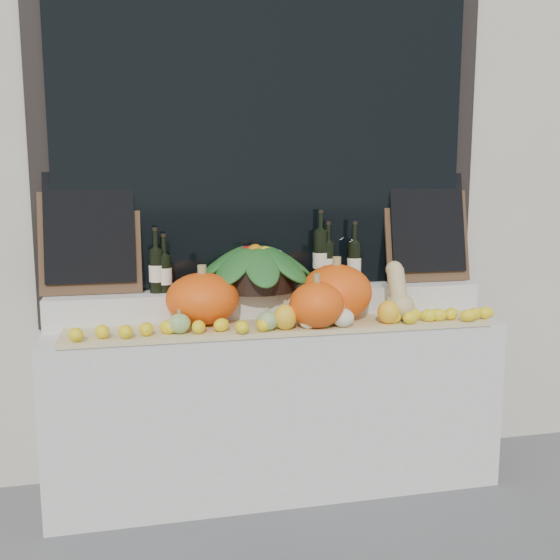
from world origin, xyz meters
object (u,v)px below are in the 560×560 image
(butternut_squash, at_px, (398,295))
(produce_bowl, at_px, (255,267))
(pumpkin_right, at_px, (336,292))
(pumpkin_left, at_px, (203,299))
(wine_bottle_tall, at_px, (320,258))

(butternut_squash, height_order, produce_bowl, produce_bowl)
(pumpkin_right, bearing_deg, pumpkin_left, 176.28)
(produce_bowl, distance_m, wine_bottle_tall, 0.37)
(pumpkin_left, height_order, produce_bowl, produce_bowl)
(pumpkin_left, relative_size, pumpkin_right, 1.00)
(produce_bowl, height_order, wine_bottle_tall, wine_bottle_tall)
(pumpkin_left, distance_m, butternut_squash, 1.00)
(butternut_squash, height_order, wine_bottle_tall, wine_bottle_tall)
(produce_bowl, relative_size, wine_bottle_tall, 1.60)
(pumpkin_right, distance_m, butternut_squash, 0.32)
(pumpkin_left, relative_size, butternut_squash, 1.24)
(pumpkin_left, height_order, butternut_squash, butternut_squash)
(butternut_squash, xyz_separation_m, produce_bowl, (-0.70, 0.26, 0.14))
(butternut_squash, distance_m, wine_bottle_tall, 0.48)
(pumpkin_left, distance_m, wine_bottle_tall, 0.72)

